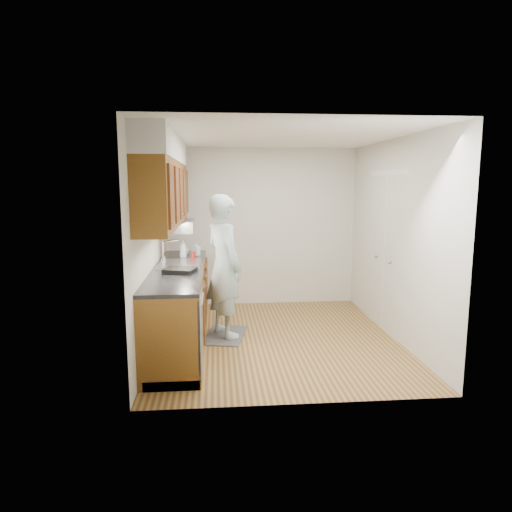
{
  "coord_description": "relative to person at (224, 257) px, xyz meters",
  "views": [
    {
      "loc": [
        -0.74,
        -5.51,
        1.95
      ],
      "look_at": [
        -0.23,
        0.25,
        1.02
      ],
      "focal_mm": 32.0,
      "sensor_mm": 36.0,
      "label": 1
    }
  ],
  "objects": [
    {
      "name": "counter",
      "position": [
        -0.56,
        -0.16,
        -0.55
      ],
      "size": [
        0.64,
        2.8,
        1.3
      ],
      "color": "brown",
      "rests_on": "floor"
    },
    {
      "name": "wall_back",
      "position": [
        0.64,
        1.59,
        0.21
      ],
      "size": [
        3.0,
        0.02,
        2.5
      ],
      "primitive_type": "cube",
      "color": "beige",
      "rests_on": "floor"
    },
    {
      "name": "ceiling",
      "position": [
        0.64,
        -0.16,
        1.46
      ],
      "size": [
        3.5,
        3.5,
        0.0
      ],
      "primitive_type": "plane",
      "rotation": [
        3.14,
        0.0,
        0.0
      ],
      "color": "white",
      "rests_on": "wall_left"
    },
    {
      "name": "upper_cabinets",
      "position": [
        -0.69,
        -0.12,
        0.91
      ],
      "size": [
        0.47,
        2.8,
        1.21
      ],
      "color": "brown",
      "rests_on": "wall_left"
    },
    {
      "name": "soap_bottle_a",
      "position": [
        -0.54,
        0.51,
        0.03
      ],
      "size": [
        0.11,
        0.11,
        0.26
      ],
      "primitive_type": "imported",
      "rotation": [
        0.0,
        0.0,
        0.08
      ],
      "color": "silver",
      "rests_on": "counter"
    },
    {
      "name": "wall_left",
      "position": [
        -0.86,
        -0.16,
        0.21
      ],
      "size": [
        0.02,
        3.5,
        2.5
      ],
      "primitive_type": "cube",
      "color": "beige",
      "rests_on": "floor"
    },
    {
      "name": "dish_rack",
      "position": [
        -0.51,
        -0.52,
        -0.07
      ],
      "size": [
        0.4,
        0.36,
        0.05
      ],
      "primitive_type": "cube",
      "rotation": [
        0.0,
        0.0,
        -0.27
      ],
      "color": "black",
      "rests_on": "counter"
    },
    {
      "name": "soda_can",
      "position": [
        -0.41,
        0.36,
        -0.04
      ],
      "size": [
        0.07,
        0.07,
        0.11
      ],
      "primitive_type": "cylinder",
      "rotation": [
        0.0,
        0.0,
        0.17
      ],
      "color": "red",
      "rests_on": "counter"
    },
    {
      "name": "wall_right",
      "position": [
        2.14,
        -0.16,
        0.21
      ],
      "size": [
        0.02,
        3.5,
        2.5
      ],
      "primitive_type": "cube",
      "color": "beige",
      "rests_on": "floor"
    },
    {
      "name": "soap_bottle_b",
      "position": [
        -0.38,
        0.75,
        0.0
      ],
      "size": [
        0.12,
        0.12,
        0.2
      ],
      "primitive_type": "imported",
      "rotation": [
        0.0,
        0.0,
        -0.57
      ],
      "color": "silver",
      "rests_on": "counter"
    },
    {
      "name": "closet_door",
      "position": [
        2.13,
        0.14,
        -0.01
      ],
      "size": [
        0.02,
        1.22,
        2.05
      ],
      "primitive_type": "cube",
      "color": "white",
      "rests_on": "wall_right"
    },
    {
      "name": "floor",
      "position": [
        0.64,
        -0.16,
        -1.04
      ],
      "size": [
        3.5,
        3.5,
        0.0
      ],
      "primitive_type": "plane",
      "color": "olive",
      "rests_on": "ground"
    },
    {
      "name": "floor_mat",
      "position": [
        -0.0,
        0.0,
        -1.03
      ],
      "size": [
        0.63,
        0.89,
        0.02
      ],
      "primitive_type": "cube",
      "rotation": [
        0.0,
        0.0,
        -0.2
      ],
      "color": "#575759",
      "rests_on": "floor"
    },
    {
      "name": "soap_bottle_c",
      "position": [
        -0.55,
        0.78,
        -0.01
      ],
      "size": [
        0.18,
        0.18,
        0.17
      ],
      "primitive_type": "imported",
      "rotation": [
        0.0,
        0.0,
        0.43
      ],
      "color": "silver",
      "rests_on": "counter"
    },
    {
      "name": "person",
      "position": [
        0.0,
        0.0,
        0.0
      ],
      "size": [
        0.76,
        0.86,
        2.04
      ],
      "primitive_type": "imported",
      "rotation": [
        0.0,
        0.0,
        2.05
      ],
      "color": "#A9C7CD",
      "rests_on": "floor_mat"
    }
  ]
}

